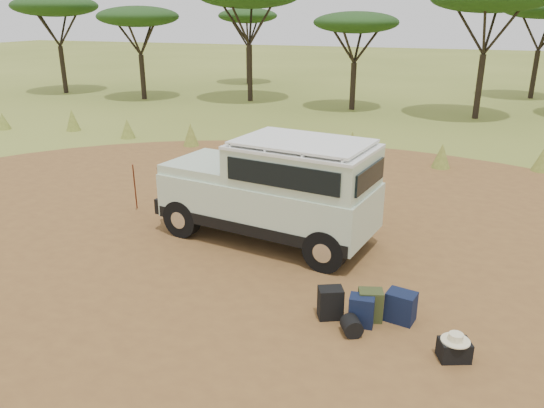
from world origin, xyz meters
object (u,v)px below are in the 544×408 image
(walking_staff, at_px, (135,187))
(hard_case, at_px, (454,350))
(safari_vehicle, at_px, (274,192))
(backpack_black, at_px, (330,303))
(backpack_olive, at_px, (370,305))
(duffel_navy, at_px, (401,307))
(backpack_navy, at_px, (362,311))

(walking_staff, distance_m, hard_case, 8.54)
(safari_vehicle, height_order, backpack_black, safari_vehicle)
(walking_staff, xyz_separation_m, backpack_olive, (6.40, -2.95, -0.39))
(walking_staff, distance_m, duffel_navy, 7.43)
(walking_staff, relative_size, backpack_navy, 2.72)
(backpack_olive, bearing_deg, backpack_black, 177.13)
(safari_vehicle, relative_size, hard_case, 11.44)
(backpack_navy, height_order, hard_case, backpack_navy)
(duffel_navy, distance_m, hard_case, 1.17)
(backpack_black, bearing_deg, hard_case, -39.15)
(walking_staff, relative_size, hard_case, 3.20)
(duffel_navy, bearing_deg, walking_staff, 168.93)
(walking_staff, distance_m, backpack_olive, 7.06)
(backpack_black, relative_size, backpack_navy, 1.05)
(backpack_black, bearing_deg, duffel_navy, -10.04)
(hard_case, bearing_deg, backpack_olive, 132.48)
(backpack_olive, height_order, hard_case, backpack_olive)
(hard_case, bearing_deg, backpack_navy, 140.91)
(backpack_black, relative_size, duffel_navy, 1.05)
(safari_vehicle, height_order, backpack_navy, safari_vehicle)
(backpack_navy, bearing_deg, backpack_olive, 57.55)
(walking_staff, xyz_separation_m, hard_case, (7.74, -3.58, -0.50))
(walking_staff, xyz_separation_m, backpack_navy, (6.30, -3.15, -0.40))
(backpack_navy, bearing_deg, walking_staff, 148.32)
(backpack_black, distance_m, duffel_navy, 1.13)
(safari_vehicle, xyz_separation_m, backpack_black, (1.94, -2.66, -0.85))
(backpack_olive, bearing_deg, safari_vehicle, 119.11)
(backpack_navy, distance_m, hard_case, 1.50)
(backpack_navy, relative_size, backpack_olive, 0.95)
(backpack_olive, xyz_separation_m, hard_case, (1.33, -0.63, -0.11))
(safari_vehicle, height_order, backpack_olive, safari_vehicle)
(safari_vehicle, distance_m, backpack_navy, 3.75)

